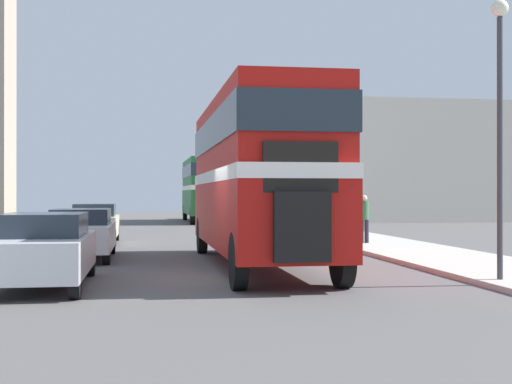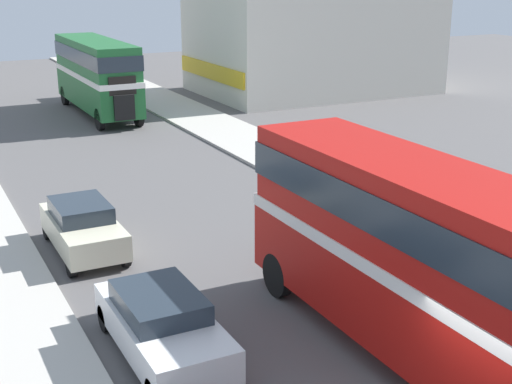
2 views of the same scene
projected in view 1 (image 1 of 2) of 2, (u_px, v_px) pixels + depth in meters
The scene contains 10 objects.
ground_plane at pixel (227, 279), 15.94m from camera, with size 120.00×120.00×0.00m, color #565454.
sidewalk_right at pixel (508, 271), 17.00m from camera, with size 3.50×120.00×0.12m.
double_decker_bus at pixel (256, 168), 18.69m from camera, with size 2.43×11.06×4.31m.
bus_distant at pixel (204, 185), 48.22m from camera, with size 2.38×10.20×4.22m.
car_parked_near at pixel (43, 249), 14.62m from camera, with size 1.82×4.62×1.51m.
car_parked_mid at pixel (81, 233), 20.81m from camera, with size 1.83×4.37×1.47m.
car_parked_far at pixel (95, 223), 27.45m from camera, with size 1.72×4.07×1.52m.
pedestrian_walking at pixel (364, 216), 25.93m from camera, with size 0.35×0.35×1.74m.
street_lamp at pixel (500, 96), 14.91m from camera, with size 0.36×0.36×5.86m.
shop_building_block at pixel (408, 164), 52.03m from camera, with size 14.90×10.13×8.25m.
Camera 1 is at (-1.86, -15.85, 1.91)m, focal length 50.00 mm.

